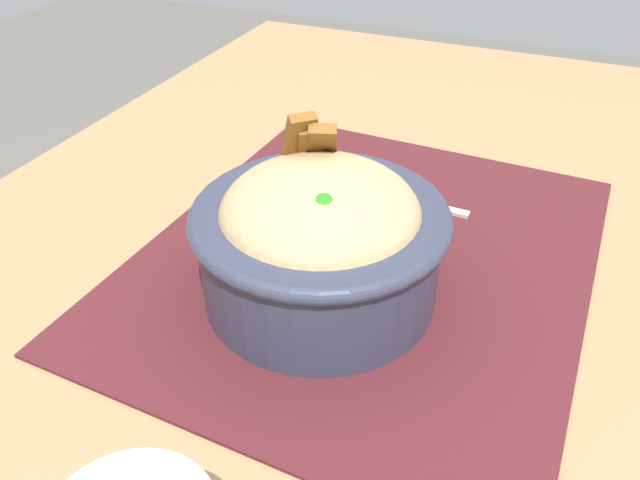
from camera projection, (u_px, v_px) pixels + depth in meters
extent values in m
cube|color=#99754C|center=(393.00, 282.00, 0.53)|extent=(1.16, 0.82, 0.04)
cylinder|color=olive|center=(290.00, 228.00, 1.24)|extent=(0.04, 0.04, 0.69)
cube|color=#47191E|center=(366.00, 257.00, 0.52)|extent=(0.44, 0.37, 0.00)
cylinder|color=#2D3347|center=(320.00, 253.00, 0.46)|extent=(0.18, 0.18, 0.08)
torus|color=#2D3347|center=(320.00, 216.00, 0.44)|extent=(0.19, 0.19, 0.01)
ellipsoid|color=tan|center=(320.00, 215.00, 0.44)|extent=(0.20, 0.20, 0.07)
sphere|color=#237B1B|center=(323.00, 213.00, 0.41)|extent=(0.03, 0.03, 0.03)
cylinder|color=orange|center=(285.00, 205.00, 0.42)|extent=(0.01, 0.04, 0.01)
cylinder|color=orange|center=(329.00, 232.00, 0.39)|extent=(0.03, 0.01, 0.01)
cube|color=brown|center=(324.00, 145.00, 0.46)|extent=(0.05, 0.03, 0.05)
cube|color=brown|center=(310.00, 149.00, 0.46)|extent=(0.04, 0.03, 0.05)
cube|color=brown|center=(297.00, 145.00, 0.46)|extent=(0.04, 0.04, 0.06)
cube|color=#B2B2B2|center=(430.00, 206.00, 0.58)|extent=(0.01, 0.07, 0.00)
cube|color=#B2B2B2|center=(387.00, 196.00, 0.60)|extent=(0.01, 0.01, 0.00)
cube|color=#B2B2B2|center=(368.00, 192.00, 0.60)|extent=(0.02, 0.03, 0.00)
cube|color=#B2B2B2|center=(348.00, 182.00, 0.62)|extent=(0.00, 0.02, 0.00)
cube|color=#B2B2B2|center=(346.00, 185.00, 0.62)|extent=(0.00, 0.02, 0.00)
cube|color=#B2B2B2|center=(343.00, 187.00, 0.61)|extent=(0.00, 0.02, 0.00)
cube|color=#B2B2B2|center=(341.00, 190.00, 0.61)|extent=(0.00, 0.02, 0.00)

